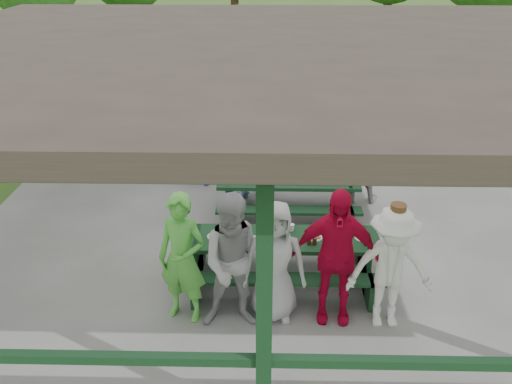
{
  "coord_description": "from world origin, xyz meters",
  "views": [
    {
      "loc": [
        0.02,
        -7.8,
        4.72
      ],
      "look_at": [
        -0.15,
        -0.3,
        1.12
      ],
      "focal_mm": 38.0,
      "sensor_mm": 36.0,
      "label": 1
    }
  ],
  "objects_px": {
    "picnic_table_far": "(288,194)",
    "spectator_blue": "(196,138)",
    "contestant_red": "(335,256)",
    "contestant_green": "(182,259)",
    "farm_trailer": "(147,85)",
    "contestant_white_fedora": "(391,268)",
    "spectator_lblue": "(252,157)",
    "contestant_grey_left": "(236,263)",
    "pickup_truck": "(364,75)",
    "picnic_table_near": "(281,254)",
    "contestant_grey_mid": "(274,262)",
    "spectator_grey": "(358,157)"
  },
  "relations": [
    {
      "from": "contestant_green",
      "to": "farm_trailer",
      "type": "distance_m",
      "value": 10.27
    },
    {
      "from": "contestant_grey_left",
      "to": "picnic_table_near",
      "type": "bearing_deg",
      "value": 55.65
    },
    {
      "from": "contestant_grey_mid",
      "to": "contestant_white_fedora",
      "type": "xyz_separation_m",
      "value": [
        1.45,
        -0.13,
        0.01
      ]
    },
    {
      "from": "contestant_red",
      "to": "pickup_truck",
      "type": "height_order",
      "value": "contestant_red"
    },
    {
      "from": "contestant_grey_mid",
      "to": "pickup_truck",
      "type": "relative_size",
      "value": 0.28
    },
    {
      "from": "picnic_table_near",
      "to": "farm_trailer",
      "type": "distance_m",
      "value": 9.91
    },
    {
      "from": "contestant_white_fedora",
      "to": "spectator_blue",
      "type": "height_order",
      "value": "spectator_blue"
    },
    {
      "from": "picnic_table_near",
      "to": "farm_trailer",
      "type": "relative_size",
      "value": 0.75
    },
    {
      "from": "spectator_blue",
      "to": "contestant_red",
      "type": "bearing_deg",
      "value": 134.25
    },
    {
      "from": "spectator_grey",
      "to": "pickup_truck",
      "type": "distance_m",
      "value": 7.18
    },
    {
      "from": "picnic_table_near",
      "to": "contestant_white_fedora",
      "type": "relative_size",
      "value": 1.59
    },
    {
      "from": "picnic_table_far",
      "to": "contestant_grey_left",
      "type": "height_order",
      "value": "contestant_grey_left"
    },
    {
      "from": "contestant_grey_left",
      "to": "pickup_truck",
      "type": "bearing_deg",
      "value": 70.53
    },
    {
      "from": "picnic_table_near",
      "to": "contestant_white_fedora",
      "type": "height_order",
      "value": "contestant_white_fedora"
    },
    {
      "from": "spectator_blue",
      "to": "spectator_grey",
      "type": "height_order",
      "value": "spectator_blue"
    },
    {
      "from": "pickup_truck",
      "to": "farm_trailer",
      "type": "height_order",
      "value": "pickup_truck"
    },
    {
      "from": "picnic_table_far",
      "to": "contestant_grey_left",
      "type": "bearing_deg",
      "value": -104.18
    },
    {
      "from": "contestant_grey_mid",
      "to": "spectator_blue",
      "type": "relative_size",
      "value": 0.85
    },
    {
      "from": "contestant_grey_mid",
      "to": "contestant_red",
      "type": "distance_m",
      "value": 0.77
    },
    {
      "from": "contestant_grey_left",
      "to": "spectator_lblue",
      "type": "bearing_deg",
      "value": 86.23
    },
    {
      "from": "spectator_lblue",
      "to": "pickup_truck",
      "type": "distance_m",
      "value": 7.63
    },
    {
      "from": "contestant_red",
      "to": "contestant_white_fedora",
      "type": "height_order",
      "value": "contestant_red"
    },
    {
      "from": "contestant_grey_left",
      "to": "contestant_white_fedora",
      "type": "relative_size",
      "value": 1.07
    },
    {
      "from": "picnic_table_far",
      "to": "contestant_white_fedora",
      "type": "xyz_separation_m",
      "value": [
        1.19,
        -2.89,
        0.37
      ]
    },
    {
      "from": "picnic_table_far",
      "to": "contestant_grey_left",
      "type": "distance_m",
      "value": 3.06
    },
    {
      "from": "pickup_truck",
      "to": "farm_trailer",
      "type": "relative_size",
      "value": 1.63
    },
    {
      "from": "contestant_grey_left",
      "to": "picnic_table_far",
      "type": "bearing_deg",
      "value": 73.36
    },
    {
      "from": "spectator_blue",
      "to": "spectator_lblue",
      "type": "bearing_deg",
      "value": 171.69
    },
    {
      "from": "picnic_table_near",
      "to": "contestant_grey_left",
      "type": "bearing_deg",
      "value": -121.9
    },
    {
      "from": "contestant_red",
      "to": "spectator_blue",
      "type": "bearing_deg",
      "value": 123.02
    },
    {
      "from": "contestant_grey_left",
      "to": "spectator_blue",
      "type": "bearing_deg",
      "value": 100.87
    },
    {
      "from": "spectator_blue",
      "to": "contestant_green",
      "type": "bearing_deg",
      "value": 110.45
    },
    {
      "from": "picnic_table_near",
      "to": "picnic_table_far",
      "type": "xyz_separation_m",
      "value": [
        0.16,
        2.0,
        -0.01
      ]
    },
    {
      "from": "contestant_red",
      "to": "spectator_blue",
      "type": "height_order",
      "value": "spectator_blue"
    },
    {
      "from": "contestant_grey_mid",
      "to": "spectator_grey",
      "type": "height_order",
      "value": "spectator_grey"
    },
    {
      "from": "picnic_table_far",
      "to": "farm_trailer",
      "type": "bearing_deg",
      "value": 118.99
    },
    {
      "from": "contestant_green",
      "to": "contestant_grey_mid",
      "type": "distance_m",
      "value": 1.17
    },
    {
      "from": "pickup_truck",
      "to": "spectator_lblue",
      "type": "bearing_deg",
      "value": -178.82
    },
    {
      "from": "picnic_table_far",
      "to": "spectator_blue",
      "type": "distance_m",
      "value": 2.34
    },
    {
      "from": "spectator_blue",
      "to": "farm_trailer",
      "type": "relative_size",
      "value": 0.54
    },
    {
      "from": "contestant_green",
      "to": "picnic_table_far",
      "type": "bearing_deg",
      "value": 80.64
    },
    {
      "from": "picnic_table_near",
      "to": "contestant_red",
      "type": "distance_m",
      "value": 1.11
    },
    {
      "from": "farm_trailer",
      "to": "contestant_grey_mid",
      "type": "bearing_deg",
      "value": -93.65
    },
    {
      "from": "contestant_green",
      "to": "contestant_grey_mid",
      "type": "xyz_separation_m",
      "value": [
        1.17,
        0.04,
        -0.06
      ]
    },
    {
      "from": "pickup_truck",
      "to": "spectator_blue",
      "type": "bearing_deg",
      "value": 172.03
    },
    {
      "from": "contestant_white_fedora",
      "to": "farm_trailer",
      "type": "bearing_deg",
      "value": 117.61
    },
    {
      "from": "picnic_table_near",
      "to": "farm_trailer",
      "type": "xyz_separation_m",
      "value": [
        -3.8,
        9.15,
        0.06
      ]
    },
    {
      "from": "contestant_white_fedora",
      "to": "spectator_lblue",
      "type": "height_order",
      "value": "contestant_white_fedora"
    },
    {
      "from": "contestant_red",
      "to": "contestant_white_fedora",
      "type": "bearing_deg",
      "value": -5.35
    },
    {
      "from": "spectator_grey",
      "to": "spectator_lblue",
      "type": "bearing_deg",
      "value": 0.8
    }
  ]
}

